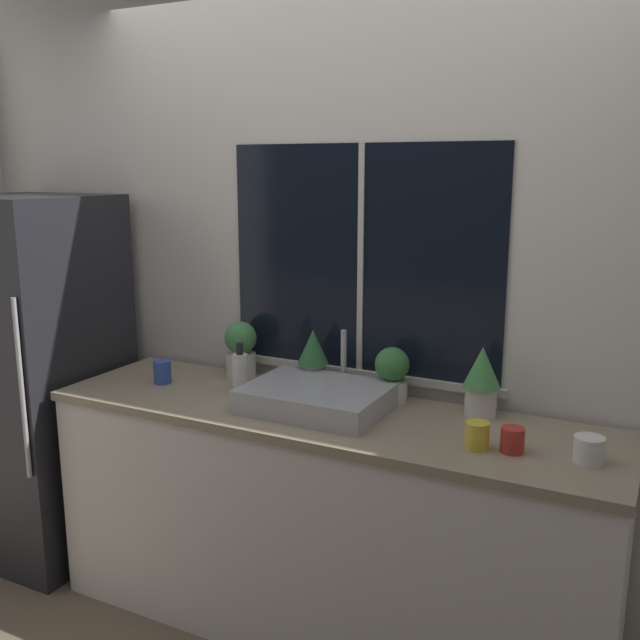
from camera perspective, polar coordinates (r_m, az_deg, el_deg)
wall_back at (r=2.92m, az=3.58°, el=3.07°), size 8.00×0.09×2.70m
wall_left at (r=4.78m, az=-15.79°, el=6.19°), size 0.06×7.00×2.70m
counter at (r=2.89m, az=0.33°, el=-15.78°), size 2.20×0.61×0.91m
refrigerator at (r=3.59m, az=-21.69°, el=-4.37°), size 0.66×0.67×1.69m
sink at (r=2.72m, az=-0.22°, el=-6.19°), size 0.52×0.46×0.26m
potted_plant_far_left at (r=3.11m, az=-6.36°, el=-2.30°), size 0.14×0.14×0.25m
potted_plant_center_left at (r=2.93m, az=-0.56°, el=-2.86°), size 0.13×0.13×0.25m
potted_plant_center_right at (r=2.80m, az=5.78°, el=-4.26°), size 0.14×0.14×0.22m
potted_plant_far_right at (r=2.69m, az=12.81°, el=-4.60°), size 0.14×0.14×0.26m
soap_bottle at (r=2.91m, az=-6.41°, el=-4.18°), size 0.06×0.06×0.21m
mug_blue at (r=3.11m, az=-12.50°, el=-4.07°), size 0.07×0.07×0.10m
mug_white at (r=2.40m, az=20.71°, el=-9.69°), size 0.09×0.09×0.08m
mug_red at (r=2.41m, az=15.14°, el=-9.25°), size 0.08×0.08×0.08m
mug_yellow at (r=2.41m, az=12.45°, el=-9.01°), size 0.08×0.08×0.09m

